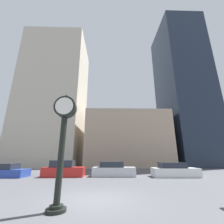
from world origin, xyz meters
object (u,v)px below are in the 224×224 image
car_blue (5,171)px  car_white (174,171)px  car_red (64,170)px  street_clock (63,134)px  car_silver (113,170)px

car_blue → car_white: 16.31m
car_white → car_red: bearing=179.3°
car_blue → car_white: (16.31, -0.21, 0.04)m
street_clock → car_blue: bearing=130.0°
car_silver → car_white: bearing=-2.4°
car_blue → street_clock: bearing=-47.2°
street_clock → car_white: street_clock is taller
car_blue → car_white: bearing=2.0°
car_red → car_blue: bearing=-177.5°
car_white → car_blue: bearing=-179.0°
street_clock → car_silver: street_clock is taller
street_clock → car_white: (8.31, 9.32, -2.18)m
car_red → car_silver: (4.92, 0.09, -0.05)m
car_white → street_clock: bearing=-129.9°
street_clock → car_red: 10.32m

